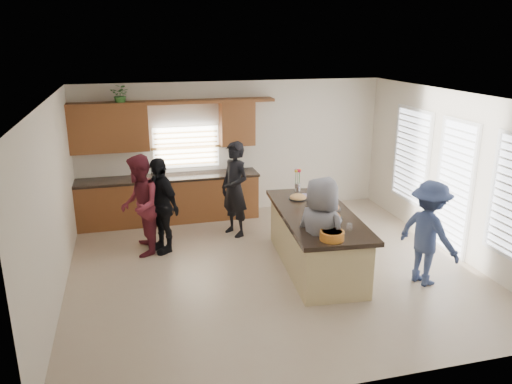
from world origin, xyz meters
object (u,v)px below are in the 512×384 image
object	(u,v)px
island	(316,241)
woman_left_front	(160,205)
woman_right_front	(320,236)
woman_left_back	(235,189)
woman_left_mid	(140,206)
salad_bowl	(332,235)
woman_right_back	(429,233)

from	to	relation	value
island	woman_left_front	world-z (taller)	woman_left_front
woman_right_front	woman_left_front	bearing A→B (deg)	12.59
island	woman_left_back	world-z (taller)	woman_left_back
woman_left_back	woman_left_mid	xyz separation A→B (m)	(-1.77, -0.45, -0.02)
island	woman_right_front	size ratio (longest dim) A/B	1.57
island	woman_left_front	size ratio (longest dim) A/B	1.63
woman_left_mid	woman_right_front	world-z (taller)	woman_right_front
woman_left_front	island	bearing A→B (deg)	32.60
woman_left_front	salad_bowl	bearing A→B (deg)	13.31
woman_right_front	woman_right_back	bearing A→B (deg)	-128.31
woman_right_front	woman_left_mid	bearing A→B (deg)	17.26
woman_left_front	woman_right_front	bearing A→B (deg)	16.71
woman_left_front	woman_right_front	xyz separation A→B (m)	(2.15, -2.10, 0.03)
salad_bowl	woman_right_back	size ratio (longest dim) A/B	0.21
island	woman_left_back	xyz separation A→B (m)	(-0.98, 1.72, 0.46)
island	woman_left_mid	bearing A→B (deg)	160.11
island	woman_left_front	xyz separation A→B (m)	(-2.40, 1.30, 0.40)
island	woman_right_back	distance (m)	1.77
woman_left_mid	woman_left_front	distance (m)	0.35
salad_bowl	woman_right_back	world-z (taller)	woman_right_back
salad_bowl	woman_right_front	world-z (taller)	woman_right_front
woman_left_mid	woman_left_front	xyz separation A→B (m)	(0.34, 0.03, -0.03)
woman_left_back	woman_right_front	bearing A→B (deg)	-11.10
woman_left_front	woman_right_front	distance (m)	3.01
woman_left_back	salad_bowl	bearing A→B (deg)	-11.99
island	woman_left_back	distance (m)	2.03
salad_bowl	woman_right_back	xyz separation A→B (m)	(1.65, 0.16, -0.20)
woman_left_mid	woman_right_front	distance (m)	3.24
salad_bowl	woman_left_front	xyz separation A→B (m)	(-2.20, 2.41, -0.17)
island	salad_bowl	size ratio (longest dim) A/B	8.11
woman_right_back	woman_left_mid	bearing A→B (deg)	44.08
woman_left_back	woman_right_back	xyz separation A→B (m)	(2.42, -2.68, -0.09)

